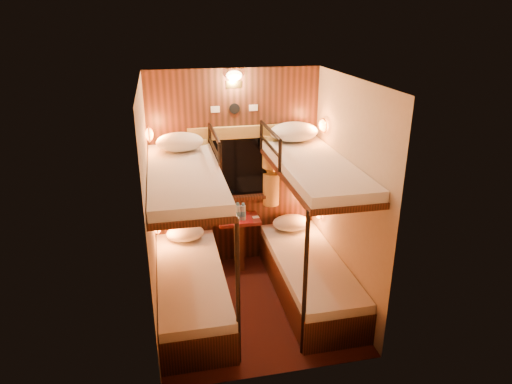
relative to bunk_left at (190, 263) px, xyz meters
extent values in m
plane|color=#36180E|center=(0.65, -0.07, -0.56)|extent=(2.10, 2.10, 0.00)
plane|color=silver|center=(0.65, -0.07, 1.84)|extent=(2.10, 2.10, 0.00)
plane|color=#C6B293|center=(0.65, 0.98, 0.64)|extent=(2.40, 0.00, 2.40)
plane|color=#C6B293|center=(0.65, -1.12, 0.64)|extent=(2.40, 0.00, 2.40)
plane|color=#C6B293|center=(-0.35, -0.07, 0.64)|extent=(0.00, 2.40, 2.40)
plane|color=#C6B293|center=(1.65, -0.07, 0.64)|extent=(0.00, 2.40, 2.40)
cube|color=black|center=(0.65, 0.97, 0.64)|extent=(2.00, 0.03, 2.40)
cube|color=black|center=(0.00, 0.00, -0.38)|extent=(0.70, 1.90, 0.35)
cube|color=silver|center=(0.00, 0.00, -0.16)|extent=(0.68, 1.88, 0.10)
cube|color=black|center=(0.00, 0.00, 0.89)|extent=(0.70, 1.90, 0.06)
cube|color=silver|center=(0.00, 0.00, 0.97)|extent=(0.68, 1.88, 0.10)
cylinder|color=black|center=(0.35, -0.90, 0.17)|extent=(0.04, 0.04, 1.45)
cylinder|color=black|center=(0.35, 0.88, 1.08)|extent=(0.04, 0.04, 0.32)
cylinder|color=black|center=(0.35, 0.03, 1.08)|extent=(0.04, 0.04, 0.32)
cylinder|color=black|center=(0.35, 0.46, 1.24)|extent=(0.04, 0.85, 0.04)
cylinder|color=black|center=(0.35, 0.46, 1.07)|extent=(0.03, 0.85, 0.03)
cube|color=black|center=(1.30, 0.00, -0.38)|extent=(0.70, 1.90, 0.35)
cube|color=silver|center=(1.30, 0.00, -0.16)|extent=(0.68, 1.88, 0.10)
cube|color=black|center=(1.30, 0.00, 0.89)|extent=(0.70, 1.90, 0.06)
cube|color=silver|center=(1.30, 0.00, 0.97)|extent=(0.68, 1.88, 0.10)
cylinder|color=black|center=(0.95, -0.90, 0.17)|extent=(0.04, 0.04, 1.45)
cylinder|color=black|center=(0.95, 0.88, 1.08)|extent=(0.04, 0.04, 0.32)
cylinder|color=black|center=(0.95, 0.03, 1.08)|extent=(0.04, 0.04, 0.32)
cylinder|color=black|center=(0.95, 0.46, 1.24)|extent=(0.04, 0.85, 0.04)
cylinder|color=black|center=(0.95, 0.46, 1.07)|extent=(0.03, 0.85, 0.03)
cube|color=black|center=(0.65, 0.95, 0.69)|extent=(0.98, 0.02, 0.78)
cube|color=black|center=(0.65, 0.94, 0.69)|extent=(0.90, 0.01, 0.70)
cube|color=black|center=(0.65, 0.90, 0.31)|extent=(1.00, 0.12, 0.04)
cube|color=olive|center=(0.65, 0.91, 1.12)|extent=(1.10, 0.06, 0.14)
cylinder|color=olive|center=(0.22, 0.90, 0.87)|extent=(0.22, 0.22, 0.40)
cylinder|color=olive|center=(0.22, 0.90, 0.64)|extent=(0.11, 0.11, 0.12)
cylinder|color=olive|center=(0.22, 0.90, 0.39)|extent=(0.20, 0.20, 0.40)
torus|color=#B78B35|center=(0.22, 0.90, 0.64)|extent=(0.14, 0.14, 0.02)
cylinder|color=olive|center=(1.08, 0.90, 0.87)|extent=(0.22, 0.22, 0.40)
cylinder|color=olive|center=(1.08, 0.90, 0.64)|extent=(0.11, 0.11, 0.12)
cylinder|color=olive|center=(1.08, 0.90, 0.39)|extent=(0.20, 0.20, 0.40)
torus|color=#B78B35|center=(1.08, 0.90, 0.64)|extent=(0.14, 0.14, 0.02)
cylinder|color=black|center=(0.65, 0.95, 1.39)|extent=(0.12, 0.02, 0.12)
cube|color=silver|center=(0.43, 0.95, 1.39)|extent=(0.10, 0.01, 0.07)
cube|color=silver|center=(0.87, 0.95, 1.39)|extent=(0.10, 0.01, 0.07)
cube|color=#B78B35|center=(0.65, 0.95, 1.66)|extent=(0.18, 0.01, 0.08)
ellipsoid|color=#FFCC8C|center=(0.65, 0.93, 1.76)|extent=(0.18, 0.09, 0.11)
ellipsoid|color=orange|center=(-0.31, 0.63, 0.14)|extent=(0.08, 0.20, 0.13)
torus|color=#B78B35|center=(-0.31, 0.63, 0.14)|extent=(0.02, 0.17, 0.17)
ellipsoid|color=orange|center=(-0.31, 0.63, 1.22)|extent=(0.08, 0.20, 0.13)
torus|color=#B78B35|center=(-0.31, 0.63, 1.22)|extent=(0.02, 0.17, 0.17)
ellipsoid|color=orange|center=(1.61, 0.63, 0.14)|extent=(0.08, 0.20, 0.13)
torus|color=#B78B35|center=(1.61, 0.63, 0.14)|extent=(0.02, 0.17, 0.17)
ellipsoid|color=orange|center=(1.61, 0.63, 1.22)|extent=(0.08, 0.20, 0.13)
torus|color=#B78B35|center=(1.61, 0.63, 1.22)|extent=(0.02, 0.17, 0.17)
cube|color=maroon|center=(0.65, 0.78, 0.07)|extent=(0.50, 0.34, 0.04)
cube|color=black|center=(0.65, 0.78, -0.25)|extent=(0.08, 0.30, 0.61)
cube|color=maroon|center=(0.65, 0.78, 0.09)|extent=(0.30, 0.34, 0.01)
cylinder|color=#99BFE5|center=(0.70, 0.72, 0.18)|extent=(0.06, 0.06, 0.19)
cylinder|color=#3F83BF|center=(0.70, 0.72, 0.18)|extent=(0.06, 0.06, 0.07)
cylinder|color=#3F83BF|center=(0.70, 0.72, 0.30)|extent=(0.03, 0.03, 0.03)
cylinder|color=#99BFE5|center=(0.63, 0.72, 0.19)|extent=(0.06, 0.06, 0.20)
cylinder|color=#3F83BF|center=(0.63, 0.72, 0.18)|extent=(0.07, 0.07, 0.07)
cylinder|color=#3F83BF|center=(0.63, 0.72, 0.31)|extent=(0.04, 0.04, 0.03)
cube|color=silver|center=(0.86, 0.77, 0.09)|extent=(0.08, 0.07, 0.01)
cube|color=silver|center=(0.69, 0.82, 0.09)|extent=(0.08, 0.07, 0.00)
ellipsoid|color=white|center=(0.00, 0.73, -0.01)|extent=(0.45, 0.32, 0.18)
ellipsoid|color=white|center=(1.30, 0.74, -0.01)|extent=(0.46, 0.33, 0.18)
ellipsoid|color=white|center=(0.00, 0.61, 1.13)|extent=(0.50, 0.36, 0.20)
ellipsoid|color=white|center=(1.30, 0.74, 1.14)|extent=(0.56, 0.40, 0.22)
camera|label=1|loc=(-0.19, -4.16, 2.42)|focal=32.00mm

